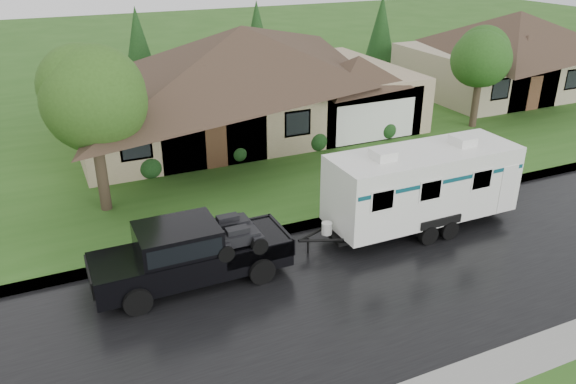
# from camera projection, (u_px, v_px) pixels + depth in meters

# --- Properties ---
(ground) EXTENTS (140.00, 140.00, 0.00)m
(ground) POSITION_uv_depth(u_px,v_px,m) (334.00, 255.00, 19.31)
(ground) COLOR #2B561B
(ground) RESTS_ON ground
(road) EXTENTS (140.00, 8.00, 0.01)m
(road) POSITION_uv_depth(u_px,v_px,m) (364.00, 285.00, 17.65)
(road) COLOR black
(road) RESTS_ON ground
(curb) EXTENTS (140.00, 0.50, 0.15)m
(curb) POSITION_uv_depth(u_px,v_px,m) (305.00, 225.00, 21.14)
(curb) COLOR gray
(curb) RESTS_ON ground
(lawn) EXTENTS (140.00, 26.00, 0.15)m
(lawn) POSITION_uv_depth(u_px,v_px,m) (206.00, 129.00, 31.68)
(lawn) COLOR #2B561B
(lawn) RESTS_ON ground
(house_main) EXTENTS (19.44, 10.80, 6.90)m
(house_main) POSITION_uv_depth(u_px,v_px,m) (249.00, 67.00, 30.12)
(house_main) COLOR #9C8969
(house_main) RESTS_ON lawn
(house_neighbor) EXTENTS (15.12, 9.72, 6.45)m
(house_neighbor) POSITION_uv_depth(u_px,v_px,m) (521.00, 43.00, 38.19)
(house_neighbor) COLOR tan
(house_neighbor) RESTS_ON lawn
(tree_left_green) EXTENTS (3.92, 3.92, 6.48)m
(tree_left_green) POSITION_uv_depth(u_px,v_px,m) (90.00, 98.00, 20.40)
(tree_left_green) COLOR #382B1E
(tree_left_green) RESTS_ON lawn
(tree_right_green) EXTENTS (3.41, 3.41, 5.65)m
(tree_right_green) POSITION_uv_depth(u_px,v_px,m) (482.00, 57.00, 30.27)
(tree_right_green) COLOR #382B1E
(tree_right_green) RESTS_ON lawn
(shrub_row) EXTENTS (13.60, 1.00, 1.00)m
(shrub_row) POSITION_uv_depth(u_px,v_px,m) (278.00, 146.00, 27.48)
(shrub_row) COLOR #143814
(shrub_row) RESTS_ON lawn
(pickup_truck) EXTENTS (6.10, 2.32, 2.03)m
(pickup_truck) POSITION_uv_depth(u_px,v_px,m) (188.00, 252.00, 17.42)
(pickup_truck) COLOR black
(pickup_truck) RESTS_ON ground
(travel_trailer) EXTENTS (7.53, 2.64, 3.38)m
(travel_trailer) POSITION_uv_depth(u_px,v_px,m) (422.00, 183.00, 20.45)
(travel_trailer) COLOR white
(travel_trailer) RESTS_ON ground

